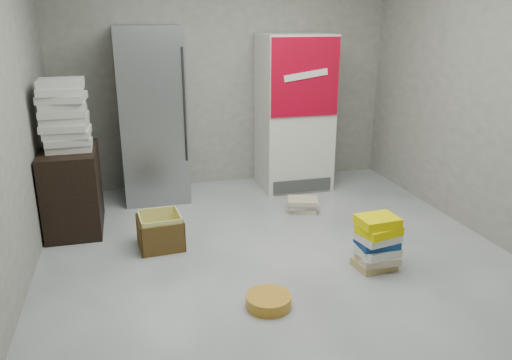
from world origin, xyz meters
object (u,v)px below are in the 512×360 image
object	(u,v)px
steel_fridge	(152,115)
cardboard_box	(160,233)
wood_shelf	(73,189)
phonebook_stack_main	(377,243)
coke_cooler	(294,112)

from	to	relation	value
steel_fridge	cardboard_box	bearing A→B (deg)	-92.59
wood_shelf	cardboard_box	size ratio (longest dim) A/B	1.94
phonebook_stack_main	steel_fridge	bearing A→B (deg)	121.62
phonebook_stack_main	wood_shelf	bearing A→B (deg)	144.13
steel_fridge	phonebook_stack_main	xyz separation A→B (m)	(1.62, -2.23, -0.72)
coke_cooler	wood_shelf	distance (m)	2.63
wood_shelf	cardboard_box	xyz separation A→B (m)	(0.77, -0.63, -0.27)
coke_cooler	phonebook_stack_main	world-z (taller)	coke_cooler
wood_shelf	phonebook_stack_main	bearing A→B (deg)	-31.49
phonebook_stack_main	cardboard_box	distance (m)	1.90
phonebook_stack_main	cardboard_box	world-z (taller)	phonebook_stack_main
coke_cooler	cardboard_box	bearing A→B (deg)	-141.56
coke_cooler	cardboard_box	size ratio (longest dim) A/B	4.36
cardboard_box	wood_shelf	bearing A→B (deg)	136.15
coke_cooler	wood_shelf	size ratio (longest dim) A/B	2.25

